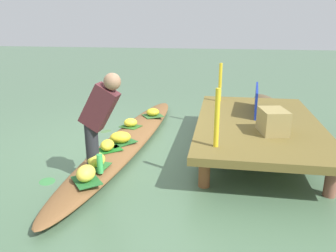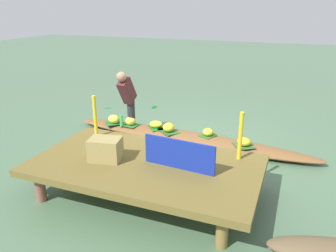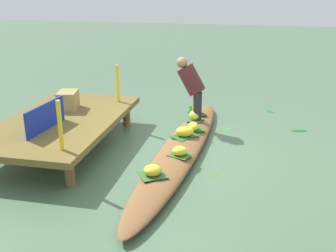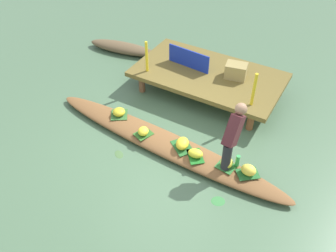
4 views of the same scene
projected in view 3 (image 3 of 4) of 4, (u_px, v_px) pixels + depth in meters
canal_water at (180, 156)px, 6.73m from camera, size 40.00×40.00×0.00m
dock_platform at (62, 123)px, 6.94m from camera, size 3.20×1.80×0.50m
vendor_boat at (180, 150)px, 6.70m from camera, size 5.13×0.95×0.18m
leaf_mat_0 at (197, 114)px, 8.19m from camera, size 0.45×0.44×0.01m
banana_bunch_0 at (197, 109)px, 8.16m from camera, size 0.27×0.22×0.19m
leaf_mat_1 at (185, 136)px, 7.03m from camera, size 0.53×0.50×0.01m
banana_bunch_1 at (185, 132)px, 7.00m from camera, size 0.30×0.36×0.17m
leaf_mat_2 at (193, 130)px, 7.30m from camera, size 0.44×0.45×0.01m
banana_bunch_2 at (193, 126)px, 7.28m from camera, size 0.30×0.23×0.15m
leaf_mat_3 at (153, 175)px, 5.65m from camera, size 0.46×0.47×0.01m
banana_bunch_3 at (153, 170)px, 5.63m from camera, size 0.32×0.32×0.14m
leaf_mat_4 at (195, 120)px, 7.83m from camera, size 0.34×0.31×0.01m
banana_bunch_4 at (195, 115)px, 7.80m from camera, size 0.28×0.28×0.19m
leaf_mat_5 at (180, 155)px, 6.28m from camera, size 0.35×0.39×0.01m
banana_bunch_5 at (180, 151)px, 6.26m from camera, size 0.26×0.28×0.14m
vendor_person at (192, 85)px, 7.63m from camera, size 0.22×0.53×1.19m
water_bottle at (191, 111)px, 7.96m from camera, size 0.07×0.07×0.24m
market_banner at (46, 117)px, 6.39m from camera, size 1.02×0.12×0.41m
railing_post_west at (60, 126)px, 5.57m from camera, size 0.06×0.06×0.71m
railing_post_east at (118, 84)px, 7.78m from camera, size 0.06×0.06×0.71m
produce_crate at (68, 100)px, 7.41m from camera, size 0.49×0.40×0.32m
drifting_plant_0 at (270, 111)px, 8.93m from camera, size 0.24×0.23×0.01m
drifting_plant_1 at (299, 131)px, 7.80m from camera, size 0.21×0.34×0.01m
drifting_plant_2 at (213, 175)px, 6.05m from camera, size 0.27×0.25×0.01m
drifting_plant_3 at (228, 129)px, 7.91m from camera, size 0.30×0.29×0.01m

